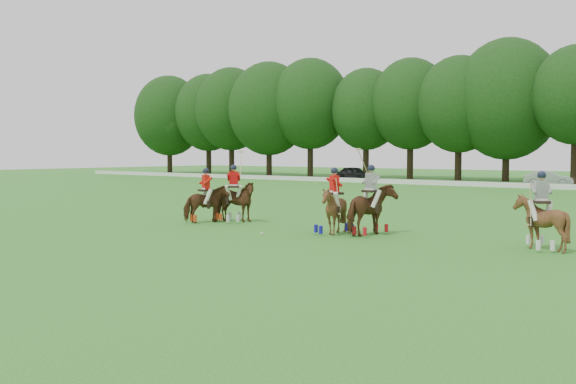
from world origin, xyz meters
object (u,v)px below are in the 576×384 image
Objects in this scene: polo_ball at (262,233)px; polo_red_b at (234,201)px; polo_red_a at (206,203)px; polo_stripe_a at (371,209)px; car_left at (354,173)px; polo_stripe_b at (541,221)px; car_mid at (548,179)px; polo_red_c at (334,210)px.

polo_red_b is at bearing 146.05° from polo_ball.
polo_red_a is 0.75× the size of polo_stripe_a.
car_left is at bearing 123.02° from polo_stripe_a.
car_mid is at bearing 105.78° from polo_stripe_b.
polo_red_b is 4.47m from polo_ball.
polo_red_b is 0.97× the size of polo_stripe_a.
car_mid is 44.72× the size of polo_ball.
polo_stripe_a is at bearing -177.51° from polo_stripe_b.
polo_red_c reaches higher than car_left.
polo_red_b is at bearing -144.20° from car_left.
polo_stripe_a reaches higher than car_left.
polo_red_a is 1.16m from polo_red_b.
polo_stripe_b is (5.75, 0.25, -0.06)m from polo_stripe_a.
polo_red_b is at bearing 171.84° from polo_red_c.
polo_stripe_b is 26.32× the size of polo_ball.
car_left is at bearing 128.85° from polo_stripe_b.
polo_red_b is (-1.81, -38.04, 0.22)m from car_mid.
polo_red_b is 32.83× the size of polo_ball.
polo_stripe_a is at bearing 35.38° from polo_ball.
polo_stripe_a is (6.80, -0.22, 0.04)m from polo_red_b.
polo_red_c is at bearing -8.16° from polo_red_b.
car_left is 45.95m from polo_ball.
polo_stripe_b reaches higher than car_mid.
polo_red_a is 7.60m from polo_stripe_a.
polo_ball is at bearing -19.73° from polo_red_a.
polo_stripe_a reaches higher than polo_stripe_b.
polo_ball is at bearing -164.38° from polo_stripe_b.
polo_red_a is at bearing -179.45° from polo_red_c.
polo_red_b is 1.25× the size of polo_stripe_b.
car_left is 45.63m from polo_stripe_a.
car_mid is 1.77× the size of polo_red_a.
polo_stripe_a is 1.28× the size of polo_stripe_b.
polo_stripe_a reaches higher than polo_red_b.
car_left is at bearing 115.40° from polo_red_b.
polo_stripe_b is at bearing 179.47° from car_mid.
polo_red_c is 2.72m from polo_ball.
polo_red_a is 0.77× the size of polo_red_b.
polo_stripe_b is at bearing 15.62° from polo_ball.
car_left is at bearing 121.39° from polo_red_c.
polo_stripe_a is (24.86, -38.26, 0.20)m from car_left.
car_mid is at bearing -79.60° from car_left.
polo_red_c is at bearing 0.55° from polo_red_a.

